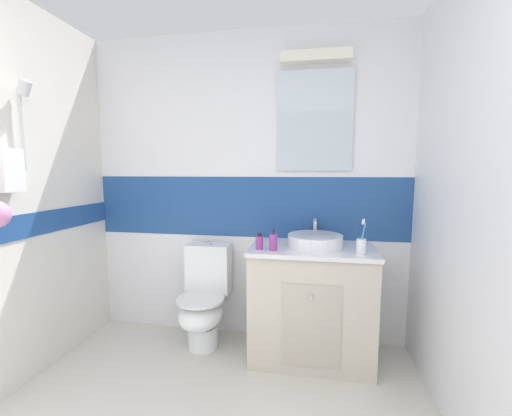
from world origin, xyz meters
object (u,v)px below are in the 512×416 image
object	(u,v)px
toilet	(204,300)
toothbrush_cup	(361,245)
lotion_bottle_short	(260,242)
soap_dispenser	(273,242)
sink_basin	(315,240)

from	to	relation	value
toilet	toothbrush_cup	world-z (taller)	toothbrush_cup
lotion_bottle_short	soap_dispenser	bearing A→B (deg)	-9.22
toilet	lotion_bottle_short	size ratio (longest dim) A/B	7.11
soap_dispenser	lotion_bottle_short	size ratio (longest dim) A/B	1.36
soap_dispenser	lotion_bottle_short	world-z (taller)	soap_dispenser
sink_basin	lotion_bottle_short	bearing A→B (deg)	-158.87
soap_dispenser	lotion_bottle_short	xyz separation A→B (m)	(-0.10, 0.02, -0.01)
toilet	sink_basin	bearing A→B (deg)	-1.43
soap_dispenser	toothbrush_cup	bearing A→B (deg)	-0.11
sink_basin	toilet	world-z (taller)	sink_basin
soap_dispenser	toilet	bearing A→B (deg)	162.09
toothbrush_cup	lotion_bottle_short	size ratio (longest dim) A/B	2.05
toothbrush_cup	soap_dispenser	distance (m)	0.58
sink_basin	toothbrush_cup	world-z (taller)	toothbrush_cup
toilet	lotion_bottle_short	xyz separation A→B (m)	(0.48, -0.17, 0.53)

